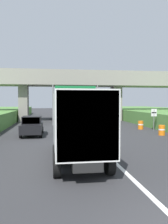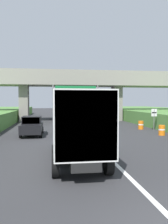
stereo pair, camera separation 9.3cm
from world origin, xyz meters
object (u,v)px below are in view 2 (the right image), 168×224
(construction_barrel_2, at_px, (162,130))
(truck_white, at_px, (76,123))
(construction_barrel_3, at_px, (141,125))
(speed_limit_sign, at_px, (154,116))
(truck_silver, at_px, (60,108))
(car_black, at_px, (32,126))
(overhead_highway_sign, at_px, (76,96))

(construction_barrel_2, bearing_deg, truck_white, -137.77)
(truck_white, height_order, construction_barrel_3, truck_white)
(truck_white, distance_m, construction_barrel_3, 14.75)
(speed_limit_sign, distance_m, truck_white, 14.26)
(truck_silver, height_order, construction_barrel_3, truck_silver)
(car_black, xyz_separation_m, construction_barrel_2, (11.38, -1.44, -0.40))
(truck_silver, bearing_deg, car_black, -99.54)
(speed_limit_sign, relative_size, construction_barrel_3, 2.48)
(truck_silver, bearing_deg, construction_barrel_3, -62.70)
(truck_white, bearing_deg, overhead_highway_sign, 84.12)
(car_black, distance_m, construction_barrel_3, 11.64)
(truck_silver, relative_size, construction_barrel_3, 8.11)
(car_black, distance_m, construction_barrel_2, 11.48)
(truck_white, bearing_deg, construction_barrel_3, 55.59)
(speed_limit_sign, bearing_deg, construction_barrel_3, 126.58)
(truck_white, relative_size, construction_barrel_3, 8.11)
(truck_silver, xyz_separation_m, construction_barrel_2, (8.24, -20.14, -1.47))
(construction_barrel_2, height_order, construction_barrel_3, same)
(speed_limit_sign, xyz_separation_m, truck_white, (-9.21, -10.87, 0.46))
(truck_white, distance_m, construction_barrel_2, 11.49)
(overhead_highway_sign, relative_size, car_black, 1.43)
(overhead_highway_sign, relative_size, truck_silver, 0.81)
(truck_white, xyz_separation_m, construction_barrel_3, (8.30, 12.11, -1.47))
(speed_limit_sign, height_order, construction_barrel_3, speed_limit_sign)
(speed_limit_sign, distance_m, truck_silver, 19.18)
(truck_silver, bearing_deg, overhead_highway_sign, -80.99)
(construction_barrel_3, bearing_deg, speed_limit_sign, -53.42)
(overhead_highway_sign, height_order, truck_white, overhead_highway_sign)
(car_black, xyz_separation_m, construction_barrel_3, (11.24, 3.01, -0.40))
(car_black, bearing_deg, speed_limit_sign, 8.31)
(truck_silver, height_order, construction_barrel_2, truck_silver)
(overhead_highway_sign, distance_m, truck_silver, 10.47)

